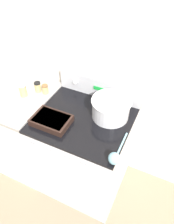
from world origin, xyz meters
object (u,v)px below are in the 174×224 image
(casserole_dish, at_px, (51,120))
(ladle, at_px, (115,157))
(spice_jar_brown_cap, at_px, (45,89))
(spice_jar_black_cap, at_px, (38,87))
(spice_jar_white_cap, at_px, (23,90))
(mixing_bowl, at_px, (111,107))

(casserole_dish, distance_m, ladle, 0.59)
(spice_jar_brown_cap, bearing_deg, spice_jar_black_cap, -175.76)
(spice_jar_white_cap, bearing_deg, spice_jar_black_cap, 55.15)
(spice_jar_black_cap, bearing_deg, casserole_dish, -41.62)
(mixing_bowl, relative_size, spice_jar_white_cap, 2.63)
(spice_jar_black_cap, bearing_deg, spice_jar_white_cap, -124.85)
(ladle, height_order, spice_jar_black_cap, spice_jar_black_cap)
(ladle, height_order, spice_jar_brown_cap, spice_jar_brown_cap)
(spice_jar_white_cap, bearing_deg, spice_jar_brown_cap, 37.42)
(casserole_dish, relative_size, ladle, 0.93)
(casserole_dish, height_order, ladle, ladle)
(spice_jar_brown_cap, bearing_deg, mixing_bowl, -1.65)
(casserole_dish, height_order, spice_jar_white_cap, spice_jar_white_cap)
(spice_jar_brown_cap, xyz_separation_m, spice_jar_black_cap, (-0.08, -0.01, 0.00))
(spice_jar_brown_cap, bearing_deg, ladle, -26.85)
(casserole_dish, bearing_deg, mixing_bowl, 35.07)
(mixing_bowl, distance_m, spice_jar_black_cap, 0.71)
(spice_jar_white_cap, bearing_deg, casserole_dish, -23.55)
(casserole_dish, height_order, spice_jar_brown_cap, spice_jar_brown_cap)
(spice_jar_black_cap, bearing_deg, mixing_bowl, -1.02)
(mixing_bowl, xyz_separation_m, ladle, (0.19, -0.40, -0.05))
(spice_jar_brown_cap, relative_size, spice_jar_white_cap, 0.71)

